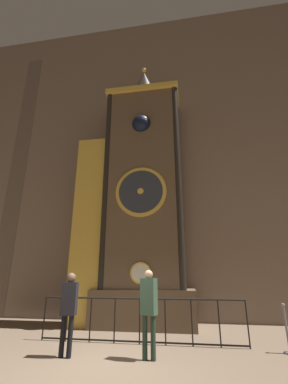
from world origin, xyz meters
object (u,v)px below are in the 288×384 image
visitor_near (69,305)px  stanchion_post (288,336)px  clock_tower (134,199)px  visitor_far (149,304)px

visitor_near → stanchion_post: visitor_near is taller
clock_tower → visitor_far: size_ratio=6.10×
clock_tower → visitor_far: 5.13m
visitor_far → visitor_near: bearing=-157.9°
stanchion_post → clock_tower: bearing=149.3°
visitor_near → visitor_far: size_ratio=0.97×
clock_tower → visitor_far: bearing=-72.8°
clock_tower → stanchion_post: (4.22, -2.51, -4.30)m
visitor_far → clock_tower: bearing=125.7°
clock_tower → visitor_near: (-0.75, -3.65, -3.58)m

